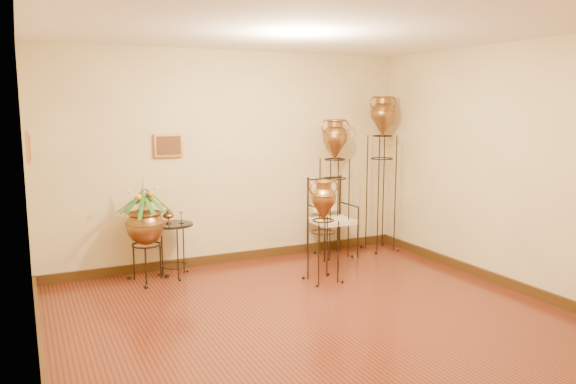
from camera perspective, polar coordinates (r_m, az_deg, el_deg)
name	(u,v)px	position (r m, az deg, el deg)	size (l,w,h in m)	color
ground	(323,325)	(5.57, 3.55, -13.31)	(5.00, 5.00, 0.00)	#5C2415
room_shell	(324,145)	(5.18, 3.64, 4.76)	(5.02, 5.02, 2.81)	beige
amphora_tall	(381,172)	(8.19, 9.47, 2.05)	(0.47, 0.47, 2.25)	black
amphora_mid	(334,187)	(7.79, 4.73, 0.51)	(0.56, 0.56, 1.93)	black
amphora_short	(323,231)	(6.70, 3.60, -3.94)	(0.43, 0.43, 1.25)	black
planter_urn	(145,222)	(6.85, -14.31, -2.93)	(0.90, 0.90, 1.32)	black
armchair	(333,218)	(7.85, 4.56, -2.62)	(0.61, 0.57, 1.09)	black
side_table	(174,249)	(7.07, -11.47, -5.68)	(0.53, 0.53, 0.84)	black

